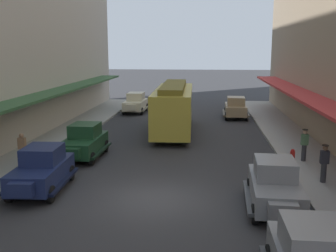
# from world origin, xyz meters

# --- Properties ---
(ground_plane) EXTENTS (200.00, 200.00, 0.00)m
(ground_plane) POSITION_xyz_m (0.00, 0.00, 0.00)
(ground_plane) COLOR #2D2D30
(parked_car_0) EXTENTS (2.19, 4.28, 1.84)m
(parked_car_0) POSITION_xyz_m (-4.58, 5.79, 0.94)
(parked_car_0) COLOR #193D23
(parked_car_0) RESTS_ON ground
(parked_car_1) EXTENTS (2.30, 4.32, 1.84)m
(parked_car_1) POSITION_xyz_m (-4.81, 0.60, 0.94)
(parked_car_1) COLOR #19234C
(parked_car_1) RESTS_ON ground
(parked_car_2) EXTENTS (2.22, 4.29, 1.84)m
(parked_car_2) POSITION_xyz_m (4.57, 19.46, 0.94)
(parked_car_2) COLOR #997F5B
(parked_car_2) RESTS_ON ground
(parked_car_3) EXTENTS (2.21, 4.29, 1.84)m
(parked_car_3) POSITION_xyz_m (-4.51, 21.62, 0.94)
(parked_car_3) COLOR beige
(parked_car_3) RESTS_ON ground
(parked_car_5) EXTENTS (2.29, 4.31, 1.84)m
(parked_car_5) POSITION_xyz_m (4.59, -0.54, 0.94)
(parked_car_5) COLOR slate
(parked_car_5) RESTS_ON ground
(streetcar) EXTENTS (2.76, 9.66, 3.46)m
(streetcar) POSITION_xyz_m (-0.24, 12.86, 1.90)
(streetcar) COLOR gold
(streetcar) RESTS_ON ground
(fire_hydrant) EXTENTS (0.24, 0.24, 0.82)m
(fire_hydrant) POSITION_xyz_m (6.35, 4.87, 0.56)
(fire_hydrant) COLOR #B21E19
(fire_hydrant) RESTS_ON sidewalk_right
(pedestrian_0) EXTENTS (0.36, 0.28, 1.67)m
(pedestrian_0) POSITION_xyz_m (7.13, 2.27, 1.01)
(pedestrian_0) COLOR #2D2D33
(pedestrian_0) RESTS_ON sidewalk_right
(pedestrian_3) EXTENTS (0.36, 0.24, 1.64)m
(pedestrian_3) POSITION_xyz_m (-7.01, 3.51, 0.99)
(pedestrian_3) COLOR #2D2D33
(pedestrian_3) RESTS_ON sidewalk_left
(pedestrian_4) EXTENTS (0.36, 0.28, 1.67)m
(pedestrian_4) POSITION_xyz_m (7.09, 5.67, 1.01)
(pedestrian_4) COLOR #2D2D33
(pedestrian_4) RESTS_ON sidewalk_right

